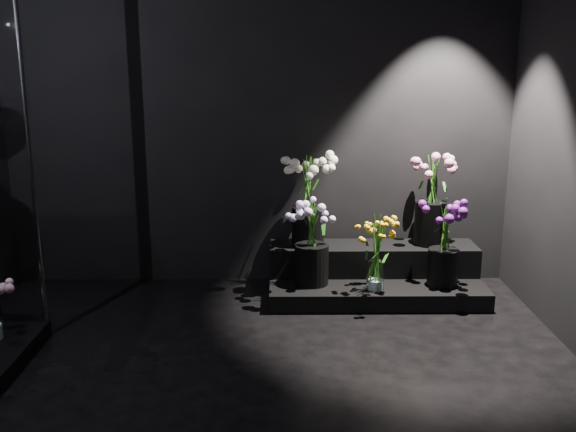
{
  "coord_description": "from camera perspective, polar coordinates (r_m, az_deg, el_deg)",
  "views": [
    {
      "loc": [
        0.18,
        -3.07,
        1.8
      ],
      "look_at": [
        0.22,
        1.2,
        0.74
      ],
      "focal_mm": 40.0,
      "sensor_mm": 36.0,
      "label": 1
    }
  ],
  "objects": [
    {
      "name": "wall_front",
      "position": [
        1.15,
        -9.67,
        -6.44
      ],
      "size": [
        4.0,
        0.0,
        4.0
      ],
      "primitive_type": "plane",
      "rotation": [
        -1.57,
        0.0,
        0.0
      ],
      "color": "black",
      "rests_on": "floor"
    },
    {
      "name": "wall_back",
      "position": [
        5.09,
        -2.64,
        9.44
      ],
      "size": [
        4.0,
        0.0,
        4.0
      ],
      "primitive_type": "plane",
      "rotation": [
        1.57,
        0.0,
        0.0
      ],
      "color": "black",
      "rests_on": "floor"
    },
    {
      "name": "bouquet_orange_bells",
      "position": [
        4.7,
        7.88,
        -3.22
      ],
      "size": [
        0.32,
        0.32,
        0.56
      ],
      "rotation": [
        0.0,
        0.0,
        0.33
      ],
      "color": "white",
      "rests_on": "display_riser"
    },
    {
      "name": "bouquet_pink_roses",
      "position": [
        5.1,
        12.68,
        1.88
      ],
      "size": [
        0.45,
        0.45,
        0.69
      ],
      "rotation": [
        0.0,
        0.0,
        -0.29
      ],
      "color": "black",
      "rests_on": "display_riser"
    },
    {
      "name": "bouquet_lilac",
      "position": [
        4.77,
        2.13,
        -2.09
      ],
      "size": [
        0.4,
        0.4,
        0.63
      ],
      "rotation": [
        0.0,
        0.0,
        -0.22
      ],
      "color": "black",
      "rests_on": "display_riser"
    },
    {
      "name": "floor",
      "position": [
        3.56,
        -3.55,
        -16.41
      ],
      "size": [
        4.0,
        4.0,
        0.0
      ],
      "primitive_type": "plane",
      "color": "black",
      "rests_on": "ground"
    },
    {
      "name": "bouquet_cream_roses",
      "position": [
        4.96,
        1.8,
        1.79
      ],
      "size": [
        0.42,
        0.42,
        0.69
      ],
      "rotation": [
        0.0,
        0.0,
        0.16
      ],
      "color": "black",
      "rests_on": "display_riser"
    },
    {
      "name": "display_riser",
      "position": [
        5.07,
        7.64,
        -5.15
      ],
      "size": [
        1.62,
        0.72,
        0.36
      ],
      "color": "black",
      "rests_on": "floor"
    },
    {
      "name": "bouquet_purple",
      "position": [
        4.86,
        13.76,
        -1.8
      ],
      "size": [
        0.43,
        0.43,
        0.67
      ],
      "rotation": [
        0.0,
        0.0,
        0.41
      ],
      "color": "black",
      "rests_on": "display_riser"
    }
  ]
}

